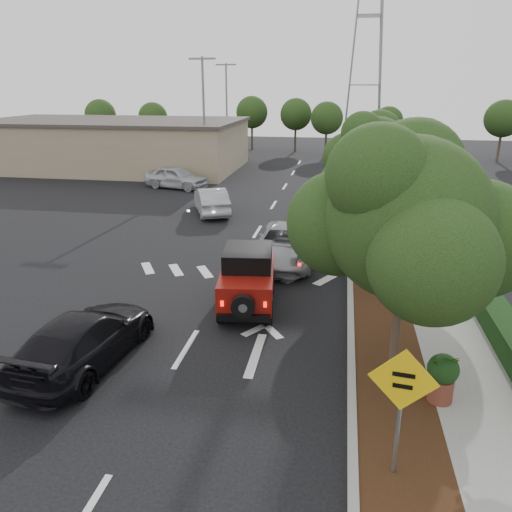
% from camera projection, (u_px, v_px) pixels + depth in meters
% --- Properties ---
extents(ground, '(120.00, 120.00, 0.00)m').
position_uv_depth(ground, '(186.00, 349.00, 14.11)').
color(ground, black).
rests_on(ground, ground).
extents(curb, '(0.20, 70.00, 0.15)m').
position_uv_depth(curb, '(349.00, 235.00, 24.52)').
color(curb, '#9E9B93').
rests_on(curb, ground).
extents(planting_strip, '(1.80, 70.00, 0.12)m').
position_uv_depth(planting_strip, '(370.00, 236.00, 24.36)').
color(planting_strip, black).
rests_on(planting_strip, ground).
extents(sidewalk, '(2.00, 70.00, 0.12)m').
position_uv_depth(sidewalk, '(410.00, 238.00, 24.06)').
color(sidewalk, gray).
rests_on(sidewalk, ground).
extents(hedge, '(0.80, 70.00, 0.80)m').
position_uv_depth(hedge, '(441.00, 233.00, 23.72)').
color(hedge, black).
rests_on(hedge, ground).
extents(commercial_building, '(22.00, 12.00, 4.00)m').
position_uv_depth(commercial_building, '(113.00, 145.00, 43.98)').
color(commercial_building, gray).
rests_on(commercial_building, ground).
extents(transmission_tower, '(7.00, 4.00, 28.00)m').
position_uv_depth(transmission_tower, '(360.00, 149.00, 57.85)').
color(transmission_tower, slate).
rests_on(transmission_tower, ground).
extents(street_tree_near, '(3.80, 3.80, 5.92)m').
position_uv_depth(street_tree_near, '(391.00, 377.00, 12.74)').
color(street_tree_near, black).
rests_on(street_tree_near, ground).
extents(street_tree_mid, '(3.20, 3.20, 5.32)m').
position_uv_depth(street_tree_mid, '(376.00, 278.00, 19.26)').
color(street_tree_mid, black).
rests_on(street_tree_mid, ground).
extents(street_tree_far, '(3.40, 3.40, 5.62)m').
position_uv_depth(street_tree_far, '(369.00, 232.00, 25.32)').
color(street_tree_far, black).
rests_on(street_tree_far, ground).
extents(light_pole_a, '(2.00, 0.22, 9.00)m').
position_uv_depth(light_pole_a, '(206.00, 179.00, 39.37)').
color(light_pole_a, slate).
rests_on(light_pole_a, ground).
extents(light_pole_b, '(2.00, 0.22, 9.00)m').
position_uv_depth(light_pole_b, '(228.00, 158.00, 50.71)').
color(light_pole_b, slate).
rests_on(light_pole_b, ground).
extents(red_jeep, '(2.09, 3.96, 1.97)m').
position_uv_depth(red_jeep, '(248.00, 277.00, 16.62)').
color(red_jeep, black).
rests_on(red_jeep, ground).
extents(silver_suv_ahead, '(2.83, 5.58, 1.51)m').
position_uv_depth(silver_suv_ahead, '(286.00, 244.00, 20.79)').
color(silver_suv_ahead, '#95979C').
rests_on(silver_suv_ahead, ground).
extents(black_suv_oncoming, '(2.49, 5.14, 1.44)m').
position_uv_depth(black_suv_oncoming, '(85.00, 339.00, 13.17)').
color(black_suv_oncoming, black).
rests_on(black_suv_oncoming, ground).
extents(silver_sedan_oncoming, '(3.19, 4.80, 1.50)m').
position_uv_depth(silver_sedan_oncoming, '(211.00, 201.00, 28.66)').
color(silver_sedan_oncoming, '#A3A6AA').
rests_on(silver_sedan_oncoming, ground).
extents(parked_suv, '(4.96, 3.02, 1.58)m').
position_uv_depth(parked_suv, '(176.00, 177.00, 35.58)').
color(parked_suv, '#B8BBC0').
rests_on(parked_suv, ground).
extents(speed_hump_sign, '(1.23, 0.20, 2.63)m').
position_uv_depth(speed_hump_sign, '(401.00, 396.00, 8.91)').
color(speed_hump_sign, slate).
rests_on(speed_hump_sign, ground).
extents(terracotta_planter, '(0.71, 0.71, 1.24)m').
position_uv_depth(terracotta_planter, '(443.00, 373.00, 11.38)').
color(terracotta_planter, brown).
rests_on(terracotta_planter, ground).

